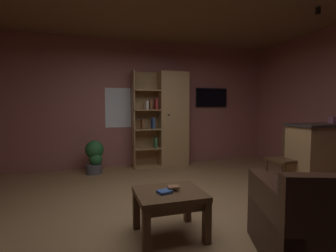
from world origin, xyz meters
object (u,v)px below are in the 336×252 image
(potted_floor_plant, at_px, (95,156))
(bookshelf_cabinet, at_px, (169,120))
(tissue_box, at_px, (334,120))
(kitchen_bar_counter, at_px, (331,155))
(wall_mounted_tv, at_px, (211,98))
(coffee_table, at_px, (169,200))
(dining_chair, at_px, (288,155))
(table_book_1, at_px, (173,187))
(table_book_0, at_px, (165,192))

(potted_floor_plant, bearing_deg, bookshelf_cabinet, 8.09)
(bookshelf_cabinet, xyz_separation_m, tissue_box, (2.13, -2.22, 0.07))
(kitchen_bar_counter, relative_size, wall_mounted_tv, 1.84)
(tissue_box, height_order, coffee_table, tissue_box)
(bookshelf_cabinet, bearing_deg, coffee_table, -107.44)
(dining_chair, bearing_deg, table_book_1, -158.07)
(bookshelf_cabinet, relative_size, coffee_table, 3.11)
(potted_floor_plant, relative_size, wall_mounted_tv, 0.81)
(tissue_box, relative_size, table_book_1, 1.07)
(kitchen_bar_counter, relative_size, table_book_1, 13.15)
(potted_floor_plant, bearing_deg, table_book_1, -75.28)
(potted_floor_plant, bearing_deg, tissue_box, -28.02)
(tissue_box, bearing_deg, dining_chair, 168.29)
(table_book_0, bearing_deg, bookshelf_cabinet, 71.69)
(bookshelf_cabinet, bearing_deg, table_book_0, -108.31)
(kitchen_bar_counter, relative_size, coffee_table, 2.21)
(bookshelf_cabinet, bearing_deg, tissue_box, -46.22)
(dining_chair, bearing_deg, tissue_box, -11.71)
(kitchen_bar_counter, bearing_deg, dining_chair, 165.41)
(table_book_1, bearing_deg, dining_chair, 21.93)
(tissue_box, xyz_separation_m, potted_floor_plant, (-3.74, 1.99, -0.75))
(kitchen_bar_counter, bearing_deg, bookshelf_cabinet, 132.71)
(table_book_0, distance_m, potted_floor_plant, 2.86)
(kitchen_bar_counter, distance_m, wall_mounted_tv, 2.82)
(coffee_table, xyz_separation_m, wall_mounted_tv, (2.08, 3.20, 1.17))
(table_book_1, height_order, dining_chair, dining_chair)
(kitchen_bar_counter, relative_size, dining_chair, 1.61)
(table_book_0, relative_size, potted_floor_plant, 0.20)
(table_book_1, bearing_deg, tissue_box, 13.97)
(kitchen_bar_counter, distance_m, tissue_box, 0.58)
(bookshelf_cabinet, relative_size, dining_chair, 2.26)
(tissue_box, bearing_deg, wall_mounted_tv, 112.10)
(table_book_1, bearing_deg, kitchen_bar_counter, 13.73)
(table_book_1, bearing_deg, bookshelf_cabinet, 73.27)
(tissue_box, bearing_deg, coffee_table, -165.93)
(bookshelf_cabinet, height_order, table_book_1, bookshelf_cabinet)
(coffee_table, bearing_deg, dining_chair, 21.90)
(table_book_1, height_order, potted_floor_plant, potted_floor_plant)
(tissue_box, bearing_deg, bookshelf_cabinet, 133.78)
(kitchen_bar_counter, height_order, tissue_box, tissue_box)
(bookshelf_cabinet, distance_m, tissue_box, 3.08)
(bookshelf_cabinet, height_order, coffee_table, bookshelf_cabinet)
(tissue_box, distance_m, table_book_0, 3.29)
(bookshelf_cabinet, relative_size, table_book_1, 18.47)
(kitchen_bar_counter, relative_size, table_book_0, 11.15)
(tissue_box, height_order, potted_floor_plant, tissue_box)
(tissue_box, relative_size, wall_mounted_tv, 0.15)
(coffee_table, height_order, wall_mounted_tv, wall_mounted_tv)
(dining_chair, bearing_deg, potted_floor_plant, 148.40)
(coffee_table, relative_size, dining_chair, 0.73)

